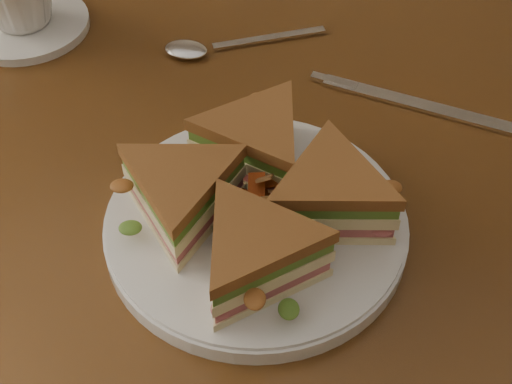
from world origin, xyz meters
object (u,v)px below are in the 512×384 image
sandwich_wedges (256,196)px  spoon (207,47)px  table (291,222)px  plate (256,225)px  knife (404,101)px  saucer (25,25)px

sandwich_wedges → spoon: (-0.12, 0.24, -0.04)m
table → sandwich_wedges: (-0.01, -0.10, 0.14)m
plate → spoon: 0.26m
table → knife: size_ratio=5.59×
table → plate: (-0.01, -0.10, 0.11)m
plate → knife: size_ratio=1.20×
sandwich_wedges → table: bearing=83.1°
table → spoon: bearing=133.9°
knife → table: bearing=-122.6°
sandwich_wedges → knife: bearing=63.3°
sandwich_wedges → knife: sandwich_wedges is taller
plate → sandwich_wedges: 0.04m
spoon → saucer: 0.21m
sandwich_wedges → saucer: size_ratio=1.82×
table → saucer: 0.38m
spoon → knife: spoon is taller
plate → knife: (0.10, 0.20, -0.01)m
knife → saucer: bearing=-174.2°
knife → sandwich_wedges: bearing=-108.2°
spoon → saucer: size_ratio=1.14×
plate → sandwich_wedges: sandwich_wedges is taller
plate → spoon: size_ratio=1.56×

